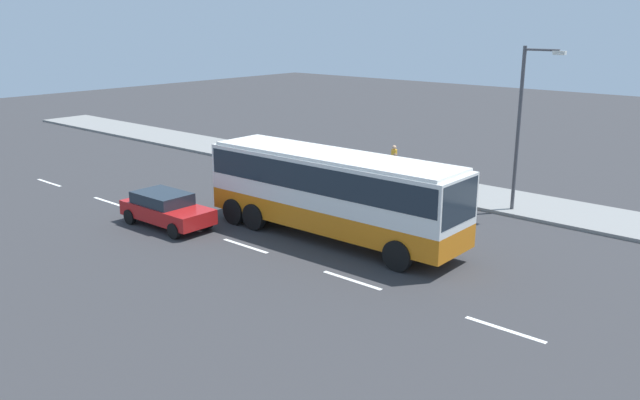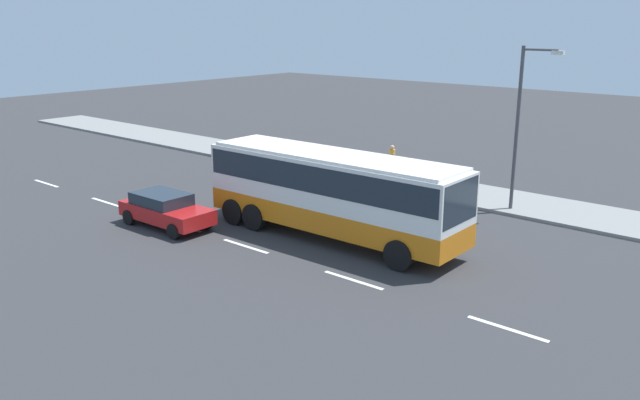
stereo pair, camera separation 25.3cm
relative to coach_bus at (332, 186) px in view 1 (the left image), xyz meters
The scene contains 8 objects.
ground_plane 2.92m from the coach_bus, ahead, with size 120.00×120.00×0.00m, color #333335.
sidewalk_curb 9.71m from the coach_bus, 77.85° to the left, with size 80.00×4.00×0.15m, color gray.
lane_centreline 4.82m from the coach_bus, 41.81° to the right, with size 47.81×0.16×0.01m.
coach_bus is the anchor object (origin of this frame).
car_red_compact 7.18m from the coach_bus, 151.96° to the right, with size 4.30×1.93×1.41m.
pedestrian_near_curb 10.48m from the coach_bus, 111.10° to the left, with size 0.32×0.32×1.71m.
pedestrian_at_crossing 9.07m from the coach_bus, 108.61° to the left, with size 0.32×0.32×1.57m.
street_lamp 9.24m from the coach_bus, 63.54° to the left, with size 1.81×0.24×7.14m.
Camera 1 is at (13.52, -18.88, 8.34)m, focal length 36.34 mm.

